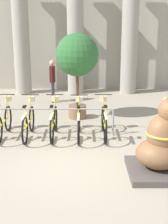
{
  "coord_description": "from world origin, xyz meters",
  "views": [
    {
      "loc": [
        0.37,
        -6.12,
        2.9
      ],
      "look_at": [
        0.38,
        0.73,
        1.0
      ],
      "focal_mm": 50.0,
      "sensor_mm": 36.0,
      "label": 1
    }
  ],
  "objects_px": {
    "bicycle_2": "(3,121)",
    "bicycle_5": "(78,122)",
    "bicycle_6": "(103,121)",
    "elephant_statue": "(162,144)",
    "person_pedestrian": "(52,77)",
    "bicycle_3": "(28,122)",
    "potted_tree": "(76,58)",
    "bicycle_4": "(53,121)"
  },
  "relations": [
    {
      "from": "bicycle_4",
      "to": "bicycle_6",
      "type": "distance_m",
      "value": 1.35
    },
    {
      "from": "bicycle_3",
      "to": "person_pedestrian",
      "type": "distance_m",
      "value": 4.05
    },
    {
      "from": "bicycle_4",
      "to": "bicycle_3",
      "type": "bearing_deg",
      "value": -178.39
    },
    {
      "from": "bicycle_3",
      "to": "elephant_statue",
      "type": "xyz_separation_m",
      "value": [
        3.05,
        -2.17,
        0.2
      ]
    },
    {
      "from": "bicycle_2",
      "to": "elephant_statue",
      "type": "distance_m",
      "value": 4.33
    },
    {
      "from": "potted_tree",
      "to": "bicycle_3",
      "type": "bearing_deg",
      "value": -125.16
    },
    {
      "from": "person_pedestrian",
      "to": "potted_tree",
      "type": "height_order",
      "value": "potted_tree"
    },
    {
      "from": "bicycle_6",
      "to": "bicycle_4",
      "type": "bearing_deg",
      "value": -179.75
    },
    {
      "from": "bicycle_3",
      "to": "elephant_statue",
      "type": "relative_size",
      "value": 0.96
    },
    {
      "from": "bicycle_3",
      "to": "potted_tree",
      "type": "xyz_separation_m",
      "value": [
        1.27,
        1.8,
        1.5
      ]
    },
    {
      "from": "bicycle_4",
      "to": "bicycle_5",
      "type": "distance_m",
      "value": 0.68
    },
    {
      "from": "bicycle_5",
      "to": "person_pedestrian",
      "type": "distance_m",
      "value": 4.21
    },
    {
      "from": "bicycle_5",
      "to": "elephant_statue",
      "type": "height_order",
      "value": "elephant_statue"
    },
    {
      "from": "bicycle_5",
      "to": "bicycle_6",
      "type": "xyz_separation_m",
      "value": [
        0.67,
        0.06,
        0.0
      ]
    },
    {
      "from": "bicycle_3",
      "to": "person_pedestrian",
      "type": "xyz_separation_m",
      "value": [
        0.26,
        4.0,
        0.55
      ]
    },
    {
      "from": "bicycle_2",
      "to": "bicycle_4",
      "type": "relative_size",
      "value": 1.0
    },
    {
      "from": "bicycle_2",
      "to": "bicycle_3",
      "type": "xyz_separation_m",
      "value": [
        0.67,
        -0.04,
        0.0
      ]
    },
    {
      "from": "bicycle_3",
      "to": "bicycle_2",
      "type": "bearing_deg",
      "value": 176.89
    },
    {
      "from": "person_pedestrian",
      "to": "potted_tree",
      "type": "bearing_deg",
      "value": -65.45
    },
    {
      "from": "bicycle_6",
      "to": "elephant_statue",
      "type": "relative_size",
      "value": 0.96
    },
    {
      "from": "elephant_statue",
      "to": "bicycle_4",
      "type": "bearing_deg",
      "value": 137.33
    },
    {
      "from": "bicycle_2",
      "to": "person_pedestrian",
      "type": "height_order",
      "value": "person_pedestrian"
    },
    {
      "from": "bicycle_5",
      "to": "bicycle_2",
      "type": "bearing_deg",
      "value": 178.06
    },
    {
      "from": "bicycle_2",
      "to": "bicycle_5",
      "type": "relative_size",
      "value": 1.0
    },
    {
      "from": "bicycle_2",
      "to": "potted_tree",
      "type": "bearing_deg",
      "value": 42.26
    },
    {
      "from": "bicycle_4",
      "to": "elephant_statue",
      "type": "height_order",
      "value": "elephant_statue"
    },
    {
      "from": "bicycle_2",
      "to": "potted_tree",
      "type": "distance_m",
      "value": 3.03
    },
    {
      "from": "bicycle_4",
      "to": "elephant_statue",
      "type": "bearing_deg",
      "value": -42.67
    },
    {
      "from": "bicycle_5",
      "to": "bicycle_6",
      "type": "distance_m",
      "value": 0.68
    },
    {
      "from": "bicycle_6",
      "to": "person_pedestrian",
      "type": "distance_m",
      "value": 4.38
    },
    {
      "from": "elephant_statue",
      "to": "bicycle_3",
      "type": "bearing_deg",
      "value": 144.57
    },
    {
      "from": "bicycle_5",
      "to": "elephant_statue",
      "type": "relative_size",
      "value": 0.96
    },
    {
      "from": "bicycle_5",
      "to": "potted_tree",
      "type": "bearing_deg",
      "value": 92.46
    },
    {
      "from": "bicycle_2",
      "to": "bicycle_5",
      "type": "bearing_deg",
      "value": -1.94
    },
    {
      "from": "bicycle_2",
      "to": "bicycle_6",
      "type": "height_order",
      "value": "same"
    },
    {
      "from": "bicycle_6",
      "to": "elephant_statue",
      "type": "distance_m",
      "value": 2.43
    },
    {
      "from": "bicycle_6",
      "to": "potted_tree",
      "type": "distance_m",
      "value": 2.45
    },
    {
      "from": "bicycle_6",
      "to": "person_pedestrian",
      "type": "xyz_separation_m",
      "value": [
        -1.76,
        3.98,
        0.55
      ]
    },
    {
      "from": "potted_tree",
      "to": "elephant_statue",
      "type": "bearing_deg",
      "value": -65.91
    },
    {
      "from": "bicycle_4",
      "to": "potted_tree",
      "type": "bearing_deg",
      "value": 71.54
    },
    {
      "from": "bicycle_2",
      "to": "person_pedestrian",
      "type": "distance_m",
      "value": 4.11
    },
    {
      "from": "bicycle_3",
      "to": "potted_tree",
      "type": "distance_m",
      "value": 2.67
    }
  ]
}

